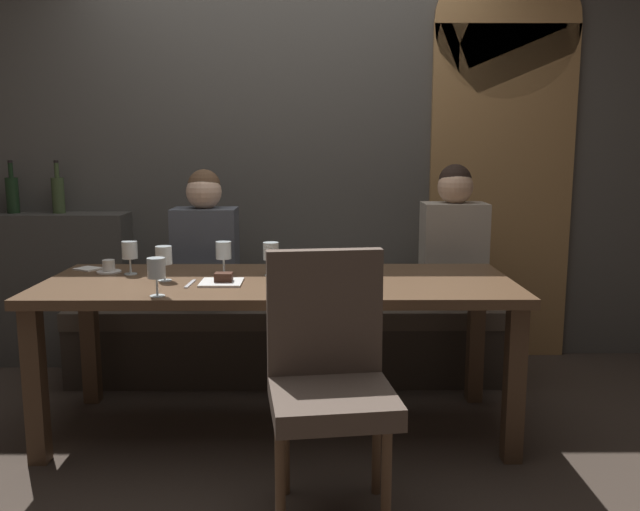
% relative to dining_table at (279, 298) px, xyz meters
% --- Properties ---
extents(ground, '(9.00, 9.00, 0.00)m').
position_rel_dining_table_xyz_m(ground, '(0.00, 0.00, -0.65)').
color(ground, '#382D26').
extents(back_wall_tiled, '(6.00, 0.12, 3.00)m').
position_rel_dining_table_xyz_m(back_wall_tiled, '(0.00, 1.22, 0.85)').
color(back_wall_tiled, '#4C4944').
rests_on(back_wall_tiled, ground).
extents(arched_door, '(0.90, 0.05, 2.55)m').
position_rel_dining_table_xyz_m(arched_door, '(1.35, 1.15, 0.71)').
color(arched_door, olive).
rests_on(arched_door, ground).
extents(back_counter, '(1.10, 0.28, 0.95)m').
position_rel_dining_table_xyz_m(back_counter, '(-1.55, 1.04, -0.18)').
color(back_counter, '#413E3A').
rests_on(back_counter, ground).
extents(dining_table, '(2.20, 0.84, 0.74)m').
position_rel_dining_table_xyz_m(dining_table, '(0.00, 0.00, 0.00)').
color(dining_table, '#493422').
rests_on(dining_table, ground).
extents(banquette_bench, '(2.50, 0.44, 0.45)m').
position_rel_dining_table_xyz_m(banquette_bench, '(0.00, 0.70, -0.42)').
color(banquette_bench, '#312A23').
rests_on(banquette_bench, ground).
extents(chair_near_side, '(0.49, 0.49, 0.98)m').
position_rel_dining_table_xyz_m(chair_near_side, '(0.22, -0.72, -0.09)').
color(chair_near_side, brown).
rests_on(chair_near_side, ground).
extents(diner_redhead, '(0.36, 0.24, 0.78)m').
position_rel_dining_table_xyz_m(diner_redhead, '(-0.45, 0.67, 0.17)').
color(diner_redhead, '#4C515B').
rests_on(diner_redhead, banquette_bench).
extents(diner_bearded, '(0.36, 0.24, 0.81)m').
position_rel_dining_table_xyz_m(diner_bearded, '(0.96, 0.69, 0.18)').
color(diner_bearded, '#9E9384').
rests_on(diner_bearded, banquette_bench).
extents(wine_bottle_dark_red, '(0.08, 0.08, 0.33)m').
position_rel_dining_table_xyz_m(wine_bottle_dark_red, '(-1.70, 1.05, 0.42)').
color(wine_bottle_dark_red, black).
rests_on(wine_bottle_dark_red, back_counter).
extents(wine_bottle_pale_label, '(0.08, 0.08, 0.33)m').
position_rel_dining_table_xyz_m(wine_bottle_pale_label, '(-1.42, 1.05, 0.42)').
color(wine_bottle_pale_label, '#384728').
rests_on(wine_bottle_pale_label, back_counter).
extents(wine_glass_end_right, '(0.08, 0.08, 0.16)m').
position_rel_dining_table_xyz_m(wine_glass_end_right, '(-0.74, 0.14, 0.20)').
color(wine_glass_end_right, silver).
rests_on(wine_glass_end_right, dining_table).
extents(wine_glass_far_right, '(0.08, 0.08, 0.16)m').
position_rel_dining_table_xyz_m(wine_glass_far_right, '(-0.49, -0.35, 0.20)').
color(wine_glass_far_right, silver).
rests_on(wine_glass_far_right, dining_table).
extents(wine_glass_center_back, '(0.08, 0.08, 0.16)m').
position_rel_dining_table_xyz_m(wine_glass_center_back, '(-0.04, 0.10, 0.20)').
color(wine_glass_center_back, silver).
rests_on(wine_glass_center_back, dining_table).
extents(wine_glass_center_front, '(0.08, 0.08, 0.16)m').
position_rel_dining_table_xyz_m(wine_glass_center_front, '(-0.53, -0.02, 0.20)').
color(wine_glass_center_front, silver).
rests_on(wine_glass_center_front, dining_table).
extents(wine_glass_end_left, '(0.08, 0.08, 0.16)m').
position_rel_dining_table_xyz_m(wine_glass_end_left, '(0.05, -0.22, 0.20)').
color(wine_glass_end_left, silver).
rests_on(wine_glass_end_left, dining_table).
extents(wine_glass_near_left, '(0.08, 0.08, 0.16)m').
position_rel_dining_table_xyz_m(wine_glass_near_left, '(-0.28, 0.13, 0.20)').
color(wine_glass_near_left, silver).
rests_on(wine_glass_near_left, dining_table).
extents(espresso_cup, '(0.12, 0.12, 0.06)m').
position_rel_dining_table_xyz_m(espresso_cup, '(-0.86, 0.18, 0.11)').
color(espresso_cup, white).
rests_on(espresso_cup, dining_table).
extents(dessert_plate, '(0.19, 0.19, 0.05)m').
position_rel_dining_table_xyz_m(dessert_plate, '(-0.25, -0.09, 0.10)').
color(dessert_plate, white).
rests_on(dessert_plate, dining_table).
extents(fork_on_table, '(0.02, 0.17, 0.01)m').
position_rel_dining_table_xyz_m(fork_on_table, '(-0.40, -0.11, 0.09)').
color(fork_on_table, silver).
rests_on(fork_on_table, dining_table).
extents(folded_napkin, '(0.14, 0.14, 0.01)m').
position_rel_dining_table_xyz_m(folded_napkin, '(-0.99, 0.27, 0.09)').
color(folded_napkin, silver).
rests_on(folded_napkin, dining_table).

